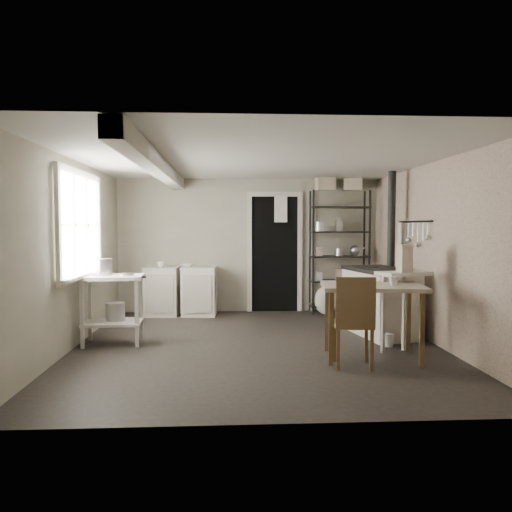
{
  "coord_description": "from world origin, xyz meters",
  "views": [
    {
      "loc": [
        -0.37,
        -6.15,
        1.49
      ],
      "look_at": [
        0.0,
        0.3,
        1.1
      ],
      "focal_mm": 35.0,
      "sensor_mm": 36.0,
      "label": 1
    }
  ],
  "objects": [
    {
      "name": "wallpaper_panel",
      "position": [
        2.24,
        0.0,
        1.15
      ],
      "size": [
        0.01,
        5.0,
        2.3
      ],
      "primitive_type": null,
      "color": "#BCAB99",
      "rests_on": "wall_right"
    },
    {
      "name": "wall_front",
      "position": [
        0.0,
        -2.5,
        1.15
      ],
      "size": [
        4.5,
        0.02,
        2.3
      ],
      "primitive_type": "cube",
      "color": "#A8A38F",
      "rests_on": "ground"
    },
    {
      "name": "side_ledge",
      "position": [
        1.72,
        -0.37,
        0.43
      ],
      "size": [
        0.69,
        0.52,
        0.95
      ],
      "primitive_type": null,
      "rotation": [
        0.0,
        0.0,
        0.35
      ],
      "color": "beige",
      "rests_on": "ground"
    },
    {
      "name": "base_cabinets",
      "position": [
        -1.15,
        2.16,
        0.46
      ],
      "size": [
        1.27,
        0.6,
        0.81
      ],
      "primitive_type": null,
      "rotation": [
        0.0,
        0.0,
        -0.06
      ],
      "color": "beige",
      "rests_on": "ground"
    },
    {
      "name": "flour_sack",
      "position": [
        1.29,
        2.12,
        0.24
      ],
      "size": [
        0.4,
        0.34,
        0.47
      ],
      "primitive_type": "ellipsoid",
      "rotation": [
        0.0,
        0.0,
        -0.02
      ],
      "color": "white",
      "rests_on": "ground"
    },
    {
      "name": "window",
      "position": [
        -2.22,
        0.2,
        1.5
      ],
      "size": [
        0.12,
        1.76,
        1.28
      ],
      "primitive_type": null,
      "color": "beige",
      "rests_on": "wall_left"
    },
    {
      "name": "wall_back",
      "position": [
        0.0,
        2.5,
        1.15
      ],
      "size": [
        4.5,
        0.02,
        2.3
      ],
      "primitive_type": "cube",
      "color": "#A8A38F",
      "rests_on": "ground"
    },
    {
      "name": "stovepipe",
      "position": [
        2.0,
        0.93,
        1.59
      ],
      "size": [
        0.12,
        0.12,
        1.48
      ],
      "primitive_type": null,
      "rotation": [
        0.0,
        0.0,
        -0.08
      ],
      "color": "black",
      "rests_on": "stove"
    },
    {
      "name": "bucket",
      "position": [
        -1.8,
        0.23,
        0.39
      ],
      "size": [
        0.31,
        0.31,
        0.26
      ],
      "primitive_type": "cylinder",
      "rotation": [
        0.0,
        0.0,
        -0.37
      ],
      "color": "silver",
      "rests_on": "prep_table"
    },
    {
      "name": "wall_right",
      "position": [
        2.25,
        0.0,
        1.15
      ],
      "size": [
        0.02,
        5.0,
        2.3
      ],
      "primitive_type": "cube",
      "color": "#A8A38F",
      "rests_on": "ground"
    },
    {
      "name": "doorway",
      "position": [
        0.45,
        2.47,
        1.0
      ],
      "size": [
        0.96,
        0.1,
        2.08
      ],
      "primitive_type": null,
      "color": "beige",
      "rests_on": "ground"
    },
    {
      "name": "storage_box_b",
      "position": [
        1.75,
        2.2,
        1.99
      ],
      "size": [
        0.37,
        0.35,
        0.2
      ],
      "primitive_type": "cube",
      "rotation": [
        0.0,
        0.0,
        -0.27
      ],
      "color": "beige",
      "rests_on": "shelf_rack"
    },
    {
      "name": "stove",
      "position": [
        1.72,
        0.52,
        0.44
      ],
      "size": [
        0.86,
        1.26,
        0.91
      ],
      "primitive_type": null,
      "rotation": [
        0.0,
        0.0,
        0.2
      ],
      "color": "beige",
      "rests_on": "ground"
    },
    {
      "name": "shelf_rack",
      "position": [
        1.54,
        2.25,
        0.95
      ],
      "size": [
        0.99,
        0.39,
        2.09
      ],
      "primitive_type": null,
      "rotation": [
        0.0,
        0.0,
        -0.01
      ],
      "color": "black",
      "rests_on": "ground"
    },
    {
      "name": "utensil_rail",
      "position": [
        2.19,
        0.6,
        1.55
      ],
      "size": [
        0.06,
        1.2,
        0.44
      ],
      "primitive_type": null,
      "color": "silver",
      "rests_on": "wall_right"
    },
    {
      "name": "work_table",
      "position": [
        1.24,
        -0.71,
        0.38
      ],
      "size": [
        1.19,
        0.91,
        0.84
      ],
      "primitive_type": null,
      "rotation": [
        0.0,
        0.0,
        -0.13
      ],
      "color": "beige",
      "rests_on": "ground"
    },
    {
      "name": "oats_box",
      "position": [
        1.71,
        -0.41,
        1.01
      ],
      "size": [
        0.13,
        0.22,
        0.32
      ],
      "primitive_type": "cube",
      "rotation": [
        0.0,
        0.0,
        -0.02
      ],
      "color": "beige",
      "rests_on": "side_ledge"
    },
    {
      "name": "saucepan",
      "position": [
        -1.63,
        0.12,
        0.85
      ],
      "size": [
        0.2,
        0.2,
        0.1
      ],
      "primitive_type": "cylinder",
      "rotation": [
        0.0,
        0.0,
        -0.09
      ],
      "color": "silver",
      "rests_on": "prep_table"
    },
    {
      "name": "ceiling_beam",
      "position": [
        -1.2,
        0.0,
        2.2
      ],
      "size": [
        0.18,
        5.0,
        0.18
      ],
      "primitive_type": null,
      "color": "beige",
      "rests_on": "ceiling"
    },
    {
      "name": "floor_crock",
      "position": [
        1.62,
        -0.16,
        0.07
      ],
      "size": [
        0.16,
        0.16,
        0.16
      ],
      "primitive_type": "cylinder",
      "rotation": [
        0.0,
        0.0,
        -0.35
      ],
      "color": "silver",
      "rests_on": "ground"
    },
    {
      "name": "prep_table",
      "position": [
        -1.82,
        0.18,
        0.4
      ],
      "size": [
        0.79,
        0.58,
        0.87
      ],
      "primitive_type": null,
      "rotation": [
        0.0,
        0.0,
        0.05
      ],
      "color": "beige",
      "rests_on": "ground"
    },
    {
      "name": "stockpot",
      "position": [
        -1.96,
        0.26,
        0.94
      ],
      "size": [
        0.32,
        0.32,
        0.27
      ],
      "primitive_type": "cylinder",
      "rotation": [
        0.0,
        0.0,
        -0.35
      ],
      "color": "silver",
      "rests_on": "prep_table"
    },
    {
      "name": "storage_box_a",
      "position": [
        1.27,
        2.2,
        2.01
      ],
      "size": [
        0.31,
        0.27,
        0.21
      ],
      "primitive_type": "cube",
      "rotation": [
        0.0,
        0.0,
        0.04
      ],
      "color": "beige",
      "rests_on": "shelf_rack"
    },
    {
      "name": "counter_cup",
      "position": [
        -1.45,
        2.0,
        0.97
      ],
      "size": [
        0.12,
        0.12,
        0.1
      ],
      "primitive_type": "imported",
      "rotation": [
        0.0,
        0.0,
        0.0
      ],
      "color": "silver",
      "rests_on": "base_cabinets"
    },
    {
      "name": "floor",
      "position": [
        0.0,
        0.0,
        0.0
      ],
      "size": [
        5.0,
        5.0,
        0.0
      ],
      "primitive_type": "plane",
      "color": "black",
      "rests_on": "ground"
    },
    {
      "name": "ceiling",
      "position": [
        0.0,
        0.0,
        2.3
      ],
      "size": [
        5.0,
        5.0,
        0.0
      ],
      "primitive_type": "plane",
      "rotation": [
        3.14,
        0.0,
        0.0
      ],
      "color": "silver",
      "rests_on": "wall_back"
    },
    {
      "name": "table_cup",
      "position": [
        1.44,
        -0.83,
        0.81
      ],
      "size": [
        0.12,
        0.12,
        0.1
      ],
      "primitive_type": "imported",
      "rotation": [
        0.0,
        0.0,
        -0.05
      ],
      "color": "silver",
      "rests_on": "work_table"
    },
    {
      "name": "wall_left",
      "position": [
        -2.25,
        0.0,
        1.15
      ],
      "size": [
        0.02,
        5.0,
        2.3
      ],
      "primitive_type": "cube",
      "color": "#A8A38F",
      "rests_on": "ground"
    },
    {
      "name": "mixing_bowl",
      "position": [
        -1.04,
        2.06,
        0.96
      ],
      "size": [
        0.31,
        0.31,
        0.07
      ],
      "primitive_type": "imported",
      "rotation": [
        0.0,
        0.0,
        -0.08
      ],
      "color": "silver",
      "rests_on": "base_cabinets"
    },
    {
      "name": "chair",
      "position": [
        0.95,
        -1.01,
        0.48
      ],
      "size": [
        0.45,
        0.46,
        0.97
      ],
      "primitive_type": null,
      "rotation": [
        0.0,
        0.0,
        -0.11
      ],
      "color": "#513B23",
      "rests_on": "ground"
    },
    {
      "name": "shelf_jar",
      "position": [
        1.21,
        2.22,
        1.37
      ],
      "size": [
        0.09,
        0.1,
        0.19
      ],
      "primitive_type": "imported",
      "rotation": [
        0.0,
        0.0,
        0.12
      ],
      "color": "silver",
      "rests_on": "shelf_rack"
    }
  ]
}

